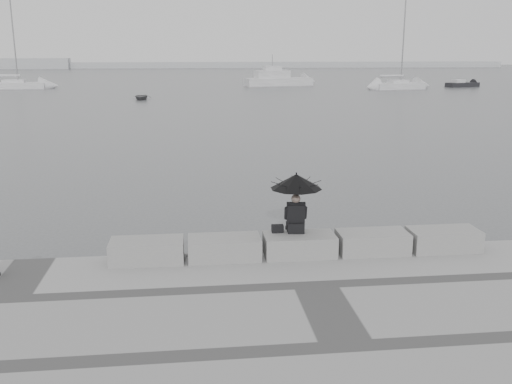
{
  "coord_description": "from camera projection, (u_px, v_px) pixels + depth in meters",
  "views": [
    {
      "loc": [
        -2.36,
        -12.45,
        5.04
      ],
      "look_at": [
        -0.6,
        3.0,
        1.15
      ],
      "focal_mm": 40.0,
      "sensor_mm": 36.0,
      "label": 1
    }
  ],
  "objects": [
    {
      "name": "stone_block_far_left",
      "position": [
        147.0,
        251.0,
        12.49
      ],
      "size": [
        1.6,
        0.8,
        0.5
      ],
      "primitive_type": "cube",
      "color": "gray",
      "rests_on": "promenade"
    },
    {
      "name": "sailboat_left",
      "position": [
        14.0,
        85.0,
        75.71
      ],
      "size": [
        8.05,
        2.62,
        12.9
      ],
      "rotation": [
        0.0,
        0.0,
        0.03
      ],
      "color": "white",
      "rests_on": "ground"
    },
    {
      "name": "dinghy",
      "position": [
        141.0,
        97.0,
        59.35
      ],
      "size": [
        3.0,
        1.28,
        0.51
      ],
      "primitive_type": "imported",
      "rotation": [
        0.0,
        0.0,
        0.01
      ],
      "color": "slate",
      "rests_on": "ground"
    },
    {
      "name": "bag",
      "position": [
        278.0,
        229.0,
        12.95
      ],
      "size": [
        0.27,
        0.15,
        0.17
      ],
      "primitive_type": "cube",
      "color": "black",
      "rests_on": "stone_block_centre"
    },
    {
      "name": "stone_block_centre",
      "position": [
        299.0,
        245.0,
        12.87
      ],
      "size": [
        1.6,
        0.8,
        0.5
      ],
      "primitive_type": "cube",
      "color": "gray",
      "rests_on": "promenade"
    },
    {
      "name": "sailboat_right",
      "position": [
        398.0,
        85.0,
        74.82
      ],
      "size": [
        7.28,
        3.87,
        12.9
      ],
      "rotation": [
        0.0,
        0.0,
        0.22
      ],
      "color": "white",
      "rests_on": "ground"
    },
    {
      "name": "ground",
      "position": [
        295.0,
        269.0,
        13.48
      ],
      "size": [
        360.0,
        360.0,
        0.0
      ],
      "primitive_type": "plane",
      "color": "#4B4D50",
      "rests_on": "ground"
    },
    {
      "name": "stone_block_far_right",
      "position": [
        443.0,
        240.0,
        13.24
      ],
      "size": [
        1.6,
        0.8,
        0.5
      ],
      "primitive_type": "cube",
      "color": "gray",
      "rests_on": "promenade"
    },
    {
      "name": "stone_block_right",
      "position": [
        372.0,
        242.0,
        13.06
      ],
      "size": [
        1.6,
        0.8,
        0.5
      ],
      "primitive_type": "cube",
      "color": "gray",
      "rests_on": "promenade"
    },
    {
      "name": "distant_landmass",
      "position": [
        169.0,
        65.0,
        161.3
      ],
      "size": [
        180.0,
        8.0,
        2.8
      ],
      "color": "#AFB2B5",
      "rests_on": "ground"
    },
    {
      "name": "small_motorboat",
      "position": [
        462.0,
        85.0,
        79.52
      ],
      "size": [
        5.01,
        2.8,
        1.1
      ],
      "rotation": [
        0.0,
        0.0,
        0.27
      ],
      "color": "black",
      "rests_on": "ground"
    },
    {
      "name": "seated_person",
      "position": [
        296.0,
        189.0,
        12.75
      ],
      "size": [
        1.17,
        1.17,
        1.39
      ],
      "rotation": [
        0.0,
        0.0,
        -0.12
      ],
      "color": "black",
      "rests_on": "stone_block_centre"
    },
    {
      "name": "stone_block_left",
      "position": [
        224.0,
        248.0,
        12.68
      ],
      "size": [
        1.6,
        0.8,
        0.5
      ],
      "primitive_type": "cube",
      "color": "gray",
      "rests_on": "promenade"
    },
    {
      "name": "motor_cruiser",
      "position": [
        278.0,
        79.0,
        81.81
      ],
      "size": [
        9.96,
        4.59,
        4.5
      ],
      "rotation": [
        0.0,
        0.0,
        0.19
      ],
      "color": "white",
      "rests_on": "ground"
    }
  ]
}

